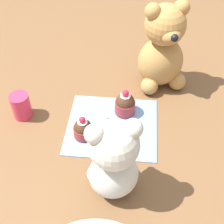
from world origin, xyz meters
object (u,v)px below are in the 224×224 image
Objects in this scene: teddy_bear_cream at (113,160)px; cupcake_near_tan_bear at (125,104)px; teddy_bear_tan at (163,49)px; juice_glass at (21,106)px; cupcake_near_cream_bear at (83,129)px.

teddy_bear_cream reaches higher than cupcake_near_tan_bear.
teddy_bear_tan is 0.42m from juice_glass.
teddy_bear_tan is at bearing -123.65° from cupcake_near_tan_bear.
teddy_bear_cream reaches higher than cupcake_near_cream_bear.
juice_glass is (0.28, 0.04, 0.00)m from cupcake_near_tan_bear.
cupcake_near_cream_bear is (0.09, -0.14, -0.08)m from teddy_bear_cream.
teddy_bear_cream is at bearing -124.85° from teddy_bear_tan.
teddy_bear_tan is (-0.10, -0.38, 0.01)m from teddy_bear_cream.
cupcake_near_tan_bear is at bearing -172.61° from juice_glass.
teddy_bear_tan is 3.97× the size of cupcake_near_cream_bear.
cupcake_near_cream_bear is (0.19, 0.24, -0.09)m from teddy_bear_tan.
cupcake_near_tan_bear is (0.09, 0.14, -0.09)m from teddy_bear_tan.
cupcake_near_cream_bear is 0.85× the size of cupcake_near_tan_bear.
teddy_bear_cream is 0.85× the size of teddy_bear_tan.
teddy_bear_cream is 2.87× the size of cupcake_near_tan_bear.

